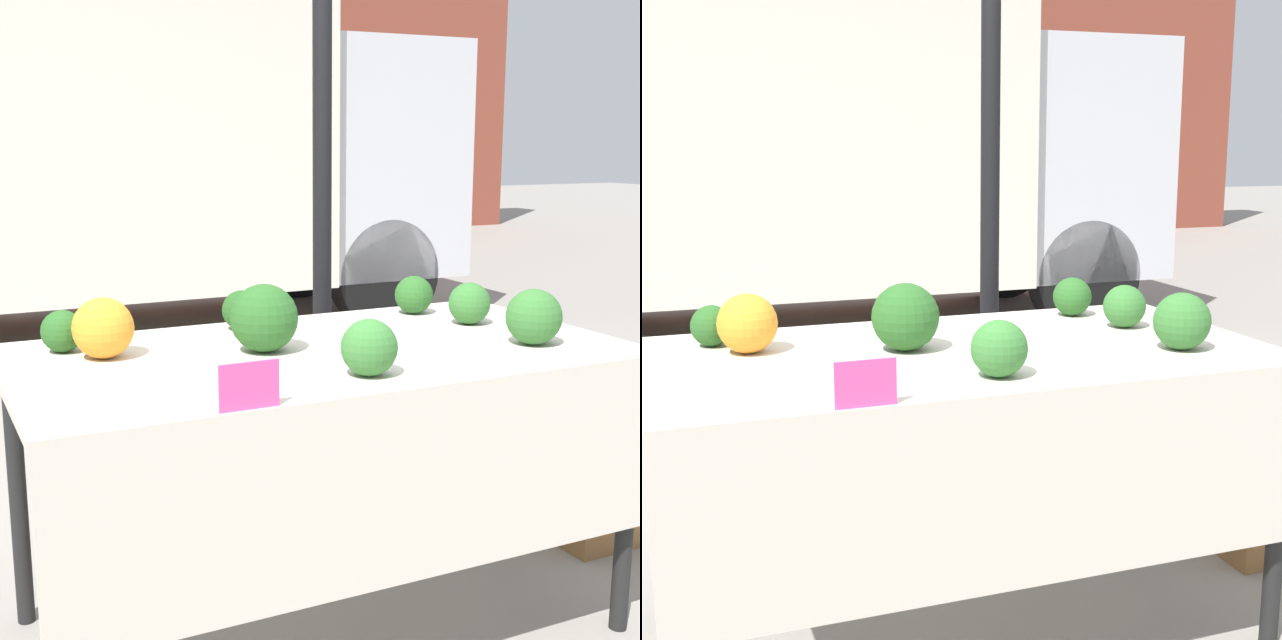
{
  "view_description": "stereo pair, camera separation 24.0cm",
  "coord_description": "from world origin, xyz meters",
  "views": [
    {
      "loc": [
        -1.02,
        -2.12,
        1.38
      ],
      "look_at": [
        0.0,
        0.0,
        0.9
      ],
      "focal_mm": 50.0,
      "sensor_mm": 36.0,
      "label": 1
    },
    {
      "loc": [
        -0.8,
        -2.21,
        1.38
      ],
      "look_at": [
        0.0,
        0.0,
        0.9
      ],
      "focal_mm": 50.0,
      "sensor_mm": 36.0,
      "label": 2
    }
  ],
  "objects": [
    {
      "name": "tent_pole",
      "position": [
        0.41,
        0.83,
        1.3
      ],
      "size": [
        0.07,
        0.07,
        2.59
      ],
      "color": "black",
      "rests_on": "ground_plane"
    },
    {
      "name": "ground_plane",
      "position": [
        0.0,
        0.0,
        0.0
      ],
      "size": [
        40.0,
        40.0,
        0.0
      ],
      "primitive_type": "plane",
      "color": "gray"
    },
    {
      "name": "produce_crate",
      "position": [
        1.17,
        0.14,
        0.16
      ],
      "size": [
        0.42,
        0.34,
        0.33
      ],
      "color": "olive",
      "rests_on": "ground_plane"
    },
    {
      "name": "broccoli_head_3",
      "position": [
        -0.1,
        0.33,
        0.88
      ],
      "size": [
        0.12,
        0.12,
        0.12
      ],
      "color": "#23511E",
      "rests_on": "market_table"
    },
    {
      "name": "orange_cauliflower",
      "position": [
        -0.55,
        0.15,
        0.9
      ],
      "size": [
        0.16,
        0.16,
        0.16
      ],
      "color": "orange",
      "rests_on": "market_table"
    },
    {
      "name": "broccoli_head_4",
      "position": [
        0.56,
        0.1,
        0.89
      ],
      "size": [
        0.13,
        0.13,
        0.13
      ],
      "color": "#336B2D",
      "rests_on": "market_table"
    },
    {
      "name": "price_sign",
      "position": [
        -0.37,
        -0.43,
        0.87
      ],
      "size": [
        0.14,
        0.01,
        0.1
      ],
      "color": "#EF4793",
      "rests_on": "market_table"
    },
    {
      "name": "broccoli_head_1",
      "position": [
        0.56,
        -0.21,
        0.9
      ],
      "size": [
        0.16,
        0.16,
        0.16
      ],
      "color": "#336B2D",
      "rests_on": "market_table"
    },
    {
      "name": "parked_truck",
      "position": [
        0.22,
        4.29,
        1.48
      ],
      "size": [
        5.02,
        1.92,
        2.76
      ],
      "color": "silver",
      "rests_on": "ground_plane"
    },
    {
      "name": "romanesco_head",
      "position": [
        -0.54,
        0.34,
        0.87
      ],
      "size": [
        0.13,
        0.13,
        0.1
      ],
      "color": "#93B238",
      "rests_on": "market_table"
    },
    {
      "name": "broccoli_head_0",
      "position": [
        -0.64,
        0.26,
        0.88
      ],
      "size": [
        0.11,
        0.11,
        0.11
      ],
      "color": "#285B23",
      "rests_on": "market_table"
    },
    {
      "name": "building_facade",
      "position": [
        0.0,
        10.15,
        2.46
      ],
      "size": [
        16.0,
        0.6,
        4.92
      ],
      "color": "brown",
      "rests_on": "ground_plane"
    },
    {
      "name": "market_table",
      "position": [
        0.0,
        -0.06,
        0.72
      ],
      "size": [
        1.65,
        0.89,
        0.82
      ],
      "color": "beige",
      "rests_on": "ground_plane"
    },
    {
      "name": "broccoli_head_6",
      "position": [
        -0.15,
        0.03,
        0.91
      ],
      "size": [
        0.18,
        0.18,
        0.18
      ],
      "color": "#285B23",
      "rests_on": "market_table"
    },
    {
      "name": "broccoli_head_5",
      "position": [
        0.49,
        0.32,
        0.88
      ],
      "size": [
        0.12,
        0.12,
        0.12
      ],
      "color": "#285B23",
      "rests_on": "market_table"
    },
    {
      "name": "broccoli_head_2",
      "position": [
        -0.01,
        -0.3,
        0.89
      ],
      "size": [
        0.14,
        0.14,
        0.14
      ],
      "color": "#387533",
      "rests_on": "market_table"
    }
  ]
}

